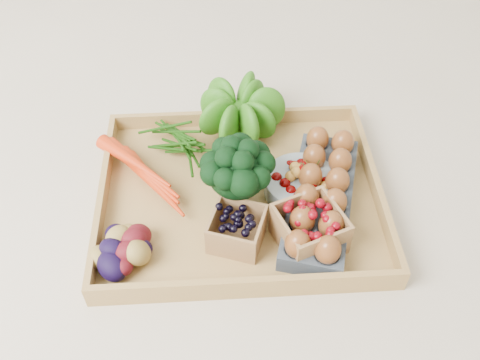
{
  "coord_description": "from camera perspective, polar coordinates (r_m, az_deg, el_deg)",
  "views": [
    {
      "loc": [
        -0.04,
        -0.7,
        0.82
      ],
      "look_at": [
        0.0,
        0.0,
        0.06
      ],
      "focal_mm": 40.0,
      "sensor_mm": 36.0,
      "label": 1
    }
  ],
  "objects": [
    {
      "name": "lettuce",
      "position": [
        1.16,
        -0.12,
        7.56
      ],
      "size": [
        0.13,
        0.13,
        0.13
      ],
      "primitive_type": "sphere",
      "color": "#19510C",
      "rests_on": "tray"
    },
    {
      "name": "ground",
      "position": [
        1.08,
        0.0,
        -2.18
      ],
      "size": [
        4.0,
        4.0,
        0.0
      ],
      "primitive_type": "plane",
      "color": "beige",
      "rests_on": "ground"
    },
    {
      "name": "broccoli",
      "position": [
        1.01,
        -0.28,
        -0.36
      ],
      "size": [
        0.14,
        0.14,
        0.11
      ],
      "primitive_type": null,
      "color": "black",
      "rests_on": "tray"
    },
    {
      "name": "punnet_blackberry",
      "position": [
        0.97,
        -0.31,
        -5.24
      ],
      "size": [
        0.12,
        0.12,
        0.06
      ],
      "primitive_type": "cube",
      "rotation": [
        0.0,
        0.0,
        -0.34
      ],
      "color": "black",
      "rests_on": "tray"
    },
    {
      "name": "egg_carton",
      "position": [
        1.04,
        8.55,
        -2.2
      ],
      "size": [
        0.2,
        0.35,
        0.04
      ],
      "primitive_type": "cube",
      "rotation": [
        0.0,
        0.0,
        -0.28
      ],
      "color": "#3A404A",
      "rests_on": "tray"
    },
    {
      "name": "tray",
      "position": [
        1.07,
        0.0,
        -1.91
      ],
      "size": [
        0.55,
        0.45,
        0.01
      ],
      "primitive_type": "cube",
      "color": "#AD8648",
      "rests_on": "ground"
    },
    {
      "name": "cherry_bowl",
      "position": [
        1.07,
        6.5,
        -0.52
      ],
      "size": [
        0.15,
        0.15,
        0.04
      ],
      "primitive_type": "cylinder",
      "color": "#8C9EA5",
      "rests_on": "tray"
    },
    {
      "name": "potatoes",
      "position": [
        0.97,
        -12.41,
        -6.62
      ],
      "size": [
        0.13,
        0.13,
        0.07
      ],
      "primitive_type": null,
      "color": "#450B11",
      "rests_on": "tray"
    },
    {
      "name": "punnet_raspberry",
      "position": [
        0.97,
        7.42,
        -5.14
      ],
      "size": [
        0.14,
        0.14,
        0.08
      ],
      "primitive_type": "cube",
      "rotation": [
        0.0,
        0.0,
        0.37
      ],
      "color": "#65040C",
      "rests_on": "tray"
    },
    {
      "name": "carrots",
      "position": [
        1.1,
        -10.31,
        0.96
      ],
      "size": [
        0.21,
        0.15,
        0.05
      ],
      "primitive_type": null,
      "color": "red",
      "rests_on": "tray"
    }
  ]
}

